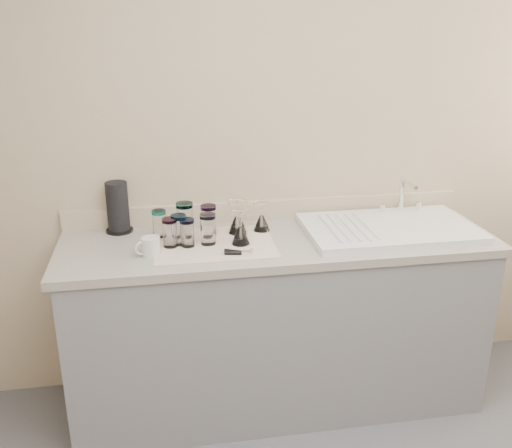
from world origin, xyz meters
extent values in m
cube|color=tan|center=(0.00, 1.50, 1.25)|extent=(3.50, 0.04, 2.50)
cube|color=slate|center=(0.00, 1.20, 0.43)|extent=(2.00, 0.60, 0.86)
cube|color=gray|center=(0.00, 1.20, 0.88)|extent=(2.06, 0.62, 0.04)
cube|color=white|center=(0.55, 1.20, 0.92)|extent=(0.82, 0.50, 0.03)
cylinder|color=silver|center=(0.69, 1.40, 1.03)|extent=(0.02, 0.02, 0.18)
cylinder|color=silver|center=(0.69, 1.32, 1.10)|extent=(0.02, 0.16, 0.02)
cylinder|color=silver|center=(0.59, 1.40, 0.96)|extent=(0.03, 0.03, 0.04)
cylinder|color=silver|center=(0.79, 1.40, 0.96)|extent=(0.03, 0.03, 0.04)
cube|color=white|center=(-0.31, 1.18, 0.90)|extent=(0.55, 0.42, 0.01)
cylinder|color=white|center=(-0.56, 1.30, 0.97)|extent=(0.06, 0.06, 0.11)
cylinder|color=#0E7C7E|center=(-0.56, 1.30, 1.03)|extent=(0.07, 0.07, 0.02)
cylinder|color=white|center=(-0.44, 1.30, 0.98)|extent=(0.08, 0.08, 0.14)
cylinder|color=#37B9AE|center=(-0.44, 1.30, 1.06)|extent=(0.08, 0.08, 0.02)
cylinder|color=white|center=(-0.32, 1.29, 0.97)|extent=(0.07, 0.07, 0.13)
cylinder|color=purple|center=(-0.32, 1.29, 1.05)|extent=(0.07, 0.07, 0.02)
cylinder|color=white|center=(-0.51, 1.17, 0.97)|extent=(0.06, 0.06, 0.12)
cylinder|color=#D13093|center=(-0.51, 1.17, 1.03)|extent=(0.07, 0.07, 0.02)
cylinder|color=white|center=(-0.43, 1.16, 0.96)|extent=(0.06, 0.06, 0.11)
cylinder|color=#323BC2|center=(-0.43, 1.16, 1.03)|extent=(0.07, 0.07, 0.02)
cylinder|color=white|center=(-0.34, 1.17, 0.97)|extent=(0.07, 0.07, 0.13)
cylinder|color=#9883D4|center=(-0.34, 1.17, 1.04)|extent=(0.07, 0.07, 0.02)
cylinder|color=white|center=(-0.47, 1.20, 0.97)|extent=(0.07, 0.07, 0.12)
cylinder|color=blue|center=(-0.47, 1.20, 1.04)|extent=(0.07, 0.07, 0.02)
cone|color=white|center=(-0.18, 1.29, 0.95)|extent=(0.09, 0.09, 0.08)
cylinder|color=white|center=(-0.18, 1.29, 1.03)|extent=(0.01, 0.01, 0.07)
cylinder|color=white|center=(-0.18, 1.29, 1.07)|extent=(0.09, 0.09, 0.01)
cone|color=white|center=(-0.06, 1.31, 0.95)|extent=(0.08, 0.08, 0.08)
cylinder|color=white|center=(-0.06, 1.31, 1.01)|extent=(0.01, 0.01, 0.06)
cylinder|color=white|center=(-0.06, 1.31, 1.05)|extent=(0.08, 0.08, 0.01)
cone|color=white|center=(-0.19, 1.15, 0.95)|extent=(0.09, 0.09, 0.08)
cylinder|color=white|center=(-0.19, 1.15, 1.02)|extent=(0.01, 0.01, 0.06)
cylinder|color=white|center=(-0.19, 1.15, 1.06)|extent=(0.09, 0.09, 0.01)
cube|color=silver|center=(-0.18, 1.02, 0.92)|extent=(0.06, 0.04, 0.02)
cylinder|color=black|center=(-0.23, 1.02, 0.92)|extent=(0.10, 0.03, 0.02)
cylinder|color=black|center=(-0.23, 1.04, 0.92)|extent=(0.10, 0.06, 0.02)
cylinder|color=silver|center=(-0.60, 1.10, 0.94)|extent=(0.10, 0.10, 0.08)
torus|color=silver|center=(-0.64, 1.09, 0.94)|extent=(0.06, 0.03, 0.06)
cylinder|color=black|center=(-0.75, 1.43, 0.91)|extent=(0.13, 0.13, 0.01)
cylinder|color=black|center=(-0.75, 1.43, 1.03)|extent=(0.11, 0.11, 0.24)
camera|label=1|loc=(-0.53, -1.26, 1.90)|focal=40.00mm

